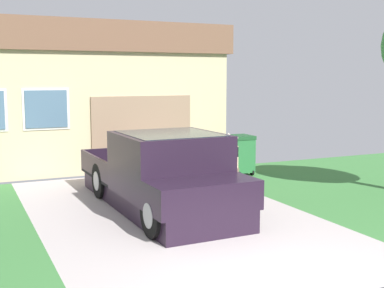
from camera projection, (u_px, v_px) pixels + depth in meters
The scene contains 5 objects.
pickup_truck at pixel (165, 176), 10.44m from camera, with size 2.19×5.28×1.64m.
person_with_hat at pixel (228, 164), 10.88m from camera, with size 0.49×0.43×1.58m.
handbag at pixel (243, 201), 10.79m from camera, with size 0.29×0.15×0.44m.
house_with_garage at pixel (74, 94), 16.70m from camera, with size 8.59×5.87×4.33m.
wheeled_trash_bin at pixel (241, 153), 14.41m from camera, with size 0.60×0.72×1.12m.
Camera 1 is at (-3.76, -4.77, 2.74)m, focal length 47.73 mm.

